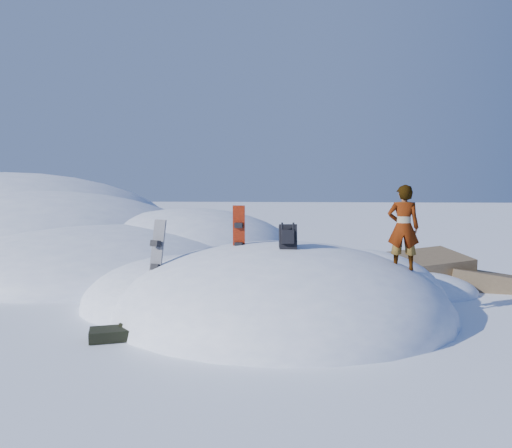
# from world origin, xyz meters

# --- Properties ---
(ground) EXTENTS (120.00, 120.00, 0.00)m
(ground) POSITION_xyz_m (0.00, 0.00, 0.00)
(ground) COLOR white
(ground) RESTS_ON ground
(snow_mound) EXTENTS (8.00, 6.00, 3.00)m
(snow_mound) POSITION_xyz_m (-0.17, 0.24, 0.00)
(snow_mound) COLOR white
(snow_mound) RESTS_ON ground
(snow_ridge) EXTENTS (21.50, 18.50, 6.40)m
(snow_ridge) POSITION_xyz_m (-10.43, 9.85, 0.00)
(snow_ridge) COLOR white
(snow_ridge) RESTS_ON ground
(rock_outcrop) EXTENTS (4.68, 4.41, 1.68)m
(rock_outcrop) POSITION_xyz_m (3.72, 3.01, 0.01)
(rock_outcrop) COLOR brown
(rock_outcrop) RESTS_ON ground
(snowboard_red) EXTENTS (0.25, 0.13, 1.33)m
(snowboard_red) POSITION_xyz_m (-0.85, -0.10, 1.60)
(snowboard_red) COLOR red
(snowboard_red) RESTS_ON snow_mound
(snowboard_dark) EXTENTS (0.41, 0.41, 1.55)m
(snowboard_dark) POSITION_xyz_m (-2.47, -0.43, 1.22)
(snowboard_dark) COLOR black
(snowboard_dark) RESTS_ON snow_mound
(backpack) EXTENTS (0.37, 0.42, 0.56)m
(backpack) POSITION_xyz_m (0.15, -0.58, 1.67)
(backpack) COLOR black
(backpack) RESTS_ON snow_mound
(gear_pile) EXTENTS (0.94, 0.73, 0.24)m
(gear_pile) POSITION_xyz_m (-2.84, -1.86, 0.12)
(gear_pile) COLOR black
(gear_pile) RESTS_ON ground
(person) EXTENTS (0.66, 0.48, 1.66)m
(person) POSITION_xyz_m (2.40, -0.20, 1.84)
(person) COLOR slate
(person) RESTS_ON snow_mound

